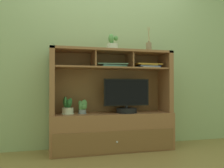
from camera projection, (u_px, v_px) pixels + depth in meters
floor_plane at (112, 151)px, 3.08m from camera, size 6.00×6.00×0.02m
back_wall at (107, 44)px, 3.34m from camera, size 6.00×0.02×2.80m
media_console at (112, 119)px, 3.10m from camera, size 1.56×0.45×1.28m
tv_monitor at (127, 99)px, 3.10m from camera, size 0.60×0.26×0.44m
potted_orchid at (82, 107)px, 3.00m from camera, size 0.12×0.11×0.17m
potted_fern at (68, 107)px, 2.97m from camera, size 0.16×0.16×0.21m
magazine_stack_left at (147, 66)px, 3.20m from camera, size 0.35×0.26×0.05m
magazine_stack_centre at (112, 65)px, 3.06m from camera, size 0.40×0.28×0.04m
diffuser_bottle at (149, 47)px, 3.22m from camera, size 0.07×0.07×0.33m
potted_succulent at (112, 44)px, 3.08m from camera, size 0.16×0.16×0.20m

